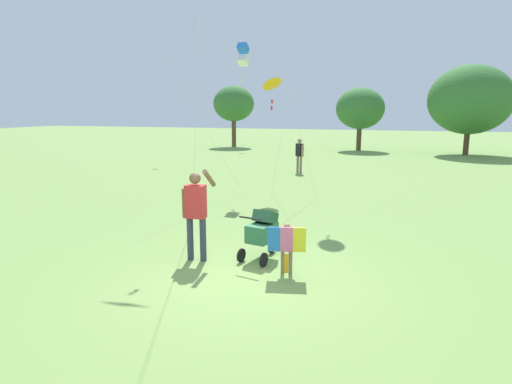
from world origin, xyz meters
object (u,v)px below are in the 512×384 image
at_px(child_with_butterfly_kite, 287,243).
at_px(kite_green_novelty, 272,84).
at_px(stroller, 263,230).
at_px(person_sitting_far, 299,153).
at_px(kite_blue_high, 243,55).
at_px(person_adult_flyer, 196,208).

xyz_separation_m(child_with_butterfly_kite, kite_green_novelty, (-2.45, 7.34, 3.26)).
distance_m(stroller, person_sitting_far, 12.41).
height_order(kite_green_novelty, kite_blue_high, kite_blue_high).
xyz_separation_m(child_with_butterfly_kite, person_sitting_far, (-2.69, 12.93, 0.37)).
bearing_deg(child_with_butterfly_kite, kite_blue_high, 115.72).
bearing_deg(stroller, person_adult_flyer, -157.93).
height_order(person_adult_flyer, person_sitting_far, person_adult_flyer).
relative_size(kite_blue_high, person_sitting_far, 3.20).
distance_m(person_adult_flyer, person_sitting_far, 12.76).
xyz_separation_m(kite_green_novelty, person_sitting_far, (-0.24, 5.59, -2.89)).
distance_m(kite_green_novelty, person_sitting_far, 6.30).
bearing_deg(kite_green_novelty, person_adult_flyer, -85.72).
bearing_deg(person_sitting_far, kite_blue_high, -97.78).
relative_size(stroller, kite_green_novelty, 0.27).
xyz_separation_m(stroller, person_sitting_far, (-2.01, 12.24, 0.37)).
xyz_separation_m(kite_blue_high, person_sitting_far, (0.78, 5.71, -3.89)).
height_order(kite_blue_high, person_sitting_far, kite_blue_high).
distance_m(kite_green_novelty, kite_blue_high, 1.43).
distance_m(person_adult_flyer, kite_green_novelty, 7.69).
relative_size(person_adult_flyer, kite_blue_high, 0.36).
height_order(stroller, person_sitting_far, person_sitting_far).
relative_size(person_adult_flyer, person_sitting_far, 1.14).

